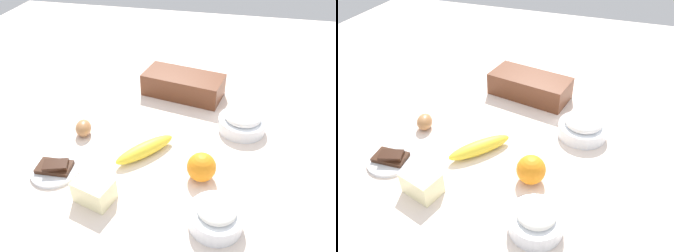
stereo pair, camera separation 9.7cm
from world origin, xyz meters
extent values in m
cube|color=beige|center=(0.00, 0.00, -0.01)|extent=(2.40, 2.40, 0.02)
cube|color=brown|center=(0.00, 0.25, 0.04)|extent=(0.30, 0.18, 0.08)
cube|color=black|center=(0.00, 0.25, 0.04)|extent=(0.28, 0.16, 0.07)
cylinder|color=white|center=(0.17, -0.29, 0.02)|extent=(0.12, 0.12, 0.04)
torus|color=white|center=(0.17, -0.29, 0.04)|extent=(0.12, 0.12, 0.01)
ellipsoid|color=white|center=(0.17, -0.29, 0.05)|extent=(0.09, 0.09, 0.03)
cylinder|color=white|center=(0.22, 0.09, 0.02)|extent=(0.15, 0.15, 0.04)
torus|color=white|center=(0.22, 0.09, 0.04)|extent=(0.15, 0.15, 0.01)
ellipsoid|color=white|center=(0.22, 0.09, 0.05)|extent=(0.11, 0.11, 0.04)
ellipsoid|color=yellow|center=(-0.05, -0.09, 0.02)|extent=(0.16, 0.17, 0.04)
sphere|color=orange|center=(0.12, -0.15, 0.04)|extent=(0.08, 0.08, 0.08)
cube|color=#F4EDB2|center=(-0.12, -0.28, 0.03)|extent=(0.10, 0.09, 0.06)
ellipsoid|color=#A97245|center=(-0.25, -0.04, 0.02)|extent=(0.06, 0.07, 0.05)
cylinder|color=white|center=(-0.26, -0.21, 0.01)|extent=(0.13, 0.13, 0.01)
cube|color=#381E11|center=(-0.26, -0.21, 0.02)|extent=(0.09, 0.06, 0.01)
cube|color=black|center=(-0.26, -0.22, 0.03)|extent=(0.07, 0.06, 0.01)
camera|label=1|loc=(0.17, -0.76, 0.63)|focal=34.91mm
camera|label=2|loc=(0.26, -0.74, 0.63)|focal=34.91mm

